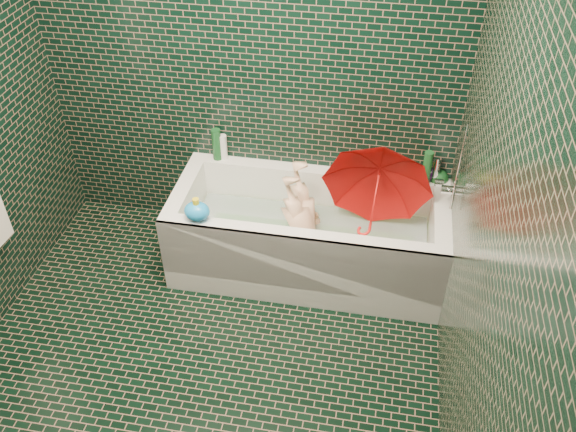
% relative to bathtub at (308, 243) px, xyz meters
% --- Properties ---
extents(floor, '(2.80, 2.80, 0.00)m').
position_rel_bathtub_xyz_m(floor, '(-0.45, -1.01, -0.21)').
color(floor, black).
rests_on(floor, ground).
extents(wall_back, '(2.80, 0.00, 2.80)m').
position_rel_bathtub_xyz_m(wall_back, '(-0.45, 0.39, 1.04)').
color(wall_back, black).
rests_on(wall_back, floor).
extents(wall_right, '(0.00, 2.80, 2.80)m').
position_rel_bathtub_xyz_m(wall_right, '(0.85, -1.01, 1.04)').
color(wall_right, black).
rests_on(wall_right, floor).
extents(bathtub, '(1.70, 0.75, 0.55)m').
position_rel_bathtub_xyz_m(bathtub, '(0.00, 0.00, 0.00)').
color(bathtub, white).
rests_on(bathtub, floor).
extents(bath_mat, '(1.35, 0.47, 0.01)m').
position_rel_bathtub_xyz_m(bath_mat, '(0.00, 0.02, -0.06)').
color(bath_mat, green).
rests_on(bath_mat, bathtub).
extents(water, '(1.48, 0.53, 0.00)m').
position_rel_bathtub_xyz_m(water, '(0.00, 0.02, 0.09)').
color(water, silver).
rests_on(water, bathtub).
extents(faucet, '(0.18, 0.19, 0.55)m').
position_rel_bathtub_xyz_m(faucet, '(0.81, 0.01, 0.56)').
color(faucet, silver).
rests_on(faucet, wall_right).
extents(child, '(0.99, 0.53, 0.39)m').
position_rel_bathtub_xyz_m(child, '(-0.01, -0.02, 0.10)').
color(child, beige).
rests_on(child, bathtub).
extents(umbrella, '(0.81, 0.78, 0.85)m').
position_rel_bathtub_xyz_m(umbrella, '(0.39, 0.01, 0.40)').
color(umbrella, red).
rests_on(umbrella, bathtub).
extents(soap_bottle_a, '(0.10, 0.10, 0.24)m').
position_rel_bathtub_xyz_m(soap_bottle_a, '(0.71, 0.35, 0.34)').
color(soap_bottle_a, white).
rests_on(soap_bottle_a, bathtub).
extents(soap_bottle_b, '(0.11, 0.11, 0.20)m').
position_rel_bathtub_xyz_m(soap_bottle_b, '(0.69, 0.32, 0.34)').
color(soap_bottle_b, '#4E1C6B').
rests_on(soap_bottle_b, bathtub).
extents(soap_bottle_c, '(0.13, 0.13, 0.17)m').
position_rel_bathtub_xyz_m(soap_bottle_c, '(0.77, 0.32, 0.34)').
color(soap_bottle_c, '#164E22').
rests_on(soap_bottle_c, bathtub).
extents(bottle_right_tall, '(0.06, 0.06, 0.23)m').
position_rel_bathtub_xyz_m(bottle_right_tall, '(0.69, 0.31, 0.45)').
color(bottle_right_tall, '#164E22').
rests_on(bottle_right_tall, bathtub).
extents(bottle_right_pump, '(0.06, 0.06, 0.17)m').
position_rel_bathtub_xyz_m(bottle_right_pump, '(0.75, 0.35, 0.42)').
color(bottle_right_pump, silver).
rests_on(bottle_right_pump, bathtub).
extents(bottle_left_tall, '(0.08, 0.08, 0.22)m').
position_rel_bathtub_xyz_m(bottle_left_tall, '(-0.67, 0.35, 0.45)').
color(bottle_left_tall, '#164E22').
rests_on(bottle_left_tall, bathtub).
extents(bottle_left_short, '(0.07, 0.07, 0.17)m').
position_rel_bathtub_xyz_m(bottle_left_short, '(-0.63, 0.36, 0.43)').
color(bottle_left_short, white).
rests_on(bottle_left_short, bathtub).
extents(rubber_duck, '(0.12, 0.08, 0.10)m').
position_rel_bathtub_xyz_m(rubber_duck, '(0.62, 0.35, 0.38)').
color(rubber_duck, yellow).
rests_on(rubber_duck, bathtub).
extents(bath_toy, '(0.18, 0.17, 0.15)m').
position_rel_bathtub_xyz_m(bath_toy, '(-0.61, -0.29, 0.40)').
color(bath_toy, '#198EE9').
rests_on(bath_toy, bathtub).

